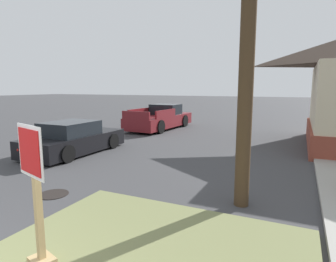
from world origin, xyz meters
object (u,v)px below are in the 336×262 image
object	(u,v)px
parked_sedan_black	(74,139)
pickup_truck_maroon	(161,119)
manhole_cover	(53,194)
stop_sign	(36,200)

from	to	relation	value
parked_sedan_black	pickup_truck_maroon	size ratio (longest dim) A/B	0.77
manhole_cover	parked_sedan_black	bearing A→B (deg)	126.72
manhole_cover	pickup_truck_maroon	xyz separation A→B (m)	(-2.57, 10.99, 0.61)
manhole_cover	stop_sign	bearing A→B (deg)	-46.52
manhole_cover	parked_sedan_black	xyz separation A→B (m)	(-2.69, 3.61, 0.53)
stop_sign	manhole_cover	size ratio (longest dim) A/B	2.83
stop_sign	pickup_truck_maroon	world-z (taller)	stop_sign
pickup_truck_maroon	manhole_cover	bearing A→B (deg)	-76.85
manhole_cover	pickup_truck_maroon	size ratio (longest dim) A/B	0.13
stop_sign	parked_sedan_black	size ratio (longest dim) A/B	0.47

